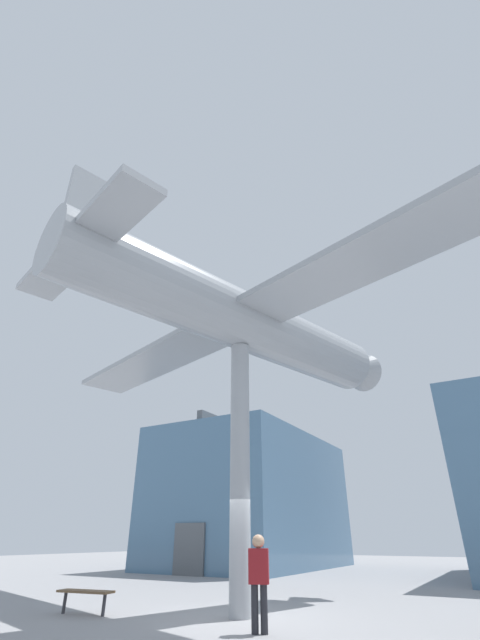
% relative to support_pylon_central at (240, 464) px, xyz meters
% --- Properties ---
extents(ground_plane, '(80.00, 80.00, 0.00)m').
position_rel_support_pylon_central_xyz_m(ground_plane, '(0.00, 0.00, -3.37)').
color(ground_plane, gray).
extents(glass_pavilion_left, '(8.21, 13.34, 8.15)m').
position_rel_support_pylon_central_xyz_m(glass_pavilion_left, '(-8.21, 15.81, 0.42)').
color(glass_pavilion_left, slate).
rests_on(glass_pavilion_left, ground_plane).
extents(support_pylon_central, '(0.52, 0.52, 6.74)m').
position_rel_support_pylon_central_xyz_m(support_pylon_central, '(0.00, 0.00, 0.00)').
color(support_pylon_central, '#999EA3').
rests_on(support_pylon_central, ground_plane).
extents(suspended_airplane, '(17.85, 13.33, 3.25)m').
position_rel_support_pylon_central_xyz_m(suspended_airplane, '(0.05, 0.18, 4.28)').
color(suspended_airplane, '#93999E').
rests_on(suspended_airplane, support_pylon_central).
extents(visitor_person, '(0.45, 0.36, 1.70)m').
position_rel_support_pylon_central_xyz_m(visitor_person, '(1.23, -1.37, -2.39)').
color(visitor_person, '#232328').
rests_on(visitor_person, ground_plane).
extents(plaza_bench, '(1.49, 0.63, 0.50)m').
position_rel_support_pylon_central_xyz_m(plaza_bench, '(-3.50, -1.45, -2.93)').
color(plaza_bench, brown).
rests_on(plaza_bench, ground_plane).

